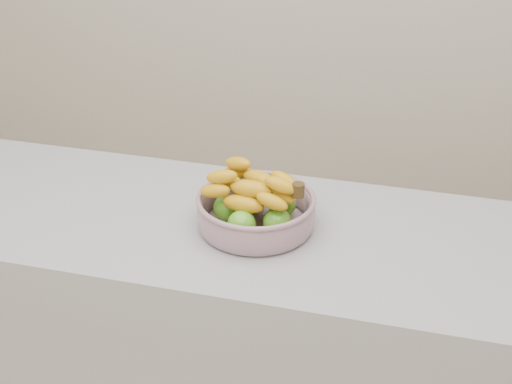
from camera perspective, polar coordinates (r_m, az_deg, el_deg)
counter at (r=2.08m, az=-1.36°, el=-13.21°), size 2.00×0.60×0.90m
fruit_bowl at (r=1.77m, az=-0.02°, el=-1.34°), size 0.30×0.30×0.15m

